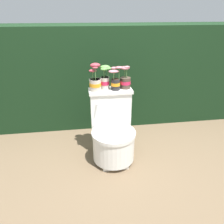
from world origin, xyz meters
TOP-DOWN VIEW (x-y plane):
  - ground_plane at (0.00, 0.00)m, footprint 12.00×12.00m
  - hedge_backdrop at (0.00, 1.06)m, footprint 4.22×0.68m
  - toilet at (-0.05, 0.09)m, footprint 0.43×0.53m
  - potted_plant_left at (-0.20, 0.22)m, footprint 0.11×0.13m
  - potted_plant_midleft at (-0.10, 0.25)m, footprint 0.11×0.11m
  - potted_plant_middle at (0.00, 0.22)m, footprint 0.14×0.10m
  - potted_plant_midright at (0.10, 0.25)m, footprint 0.11×0.11m

SIDE VIEW (x-z plane):
  - ground_plane at x=0.00m, z-range 0.00..0.00m
  - toilet at x=-0.05m, z-range -0.06..0.64m
  - hedge_backdrop at x=0.00m, z-range 0.00..1.26m
  - potted_plant_midright at x=0.10m, z-range 0.66..0.89m
  - potted_plant_middle at x=0.00m, z-range 0.67..0.91m
  - potted_plant_left at x=-0.20m, z-range 0.66..0.92m
  - potted_plant_midleft at x=-0.10m, z-range 0.69..0.92m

